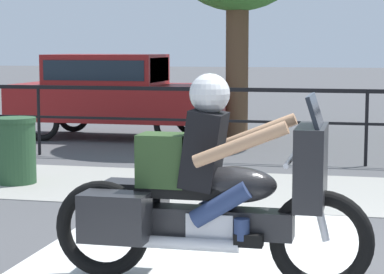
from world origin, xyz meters
TOP-DOWN VIEW (x-y plane):
  - sidewalk_band at (0.00, 3.40)m, footprint 44.00×2.40m
  - fence_railing at (0.00, 5.59)m, footprint 36.00×0.05m
  - motorcycle at (-1.12, -0.26)m, footprint 2.35×0.76m
  - parked_car at (-4.66, 8.05)m, footprint 4.01×1.65m
  - trash_bin at (-4.31, 3.15)m, footprint 0.53×0.53m

SIDE VIEW (x-z plane):
  - sidewalk_band at x=0.00m, z-range 0.00..0.01m
  - trash_bin at x=-4.31m, z-range 0.00..0.84m
  - motorcycle at x=-1.12m, z-range -0.09..1.45m
  - fence_railing at x=0.00m, z-range 0.32..1.44m
  - parked_car at x=-4.66m, z-range 0.11..1.70m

